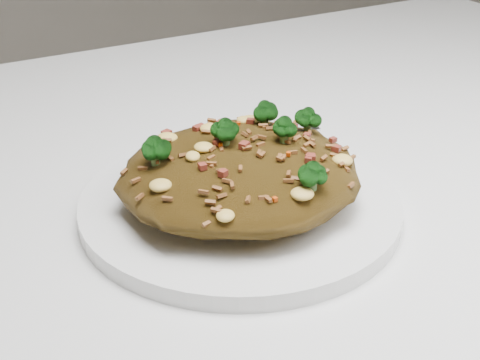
% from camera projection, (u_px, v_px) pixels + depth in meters
% --- Properties ---
extents(dining_table, '(1.20, 0.80, 0.75)m').
position_uv_depth(dining_table, '(293.00, 226.00, 0.70)').
color(dining_table, white).
rests_on(dining_table, ground).
extents(plate, '(0.26, 0.26, 0.01)m').
position_uv_depth(plate, '(240.00, 204.00, 0.54)').
color(plate, white).
rests_on(plate, dining_table).
extents(fried_rice, '(0.19, 0.18, 0.07)m').
position_uv_depth(fried_rice, '(241.00, 164.00, 0.53)').
color(fried_rice, brown).
rests_on(fried_rice, plate).
extents(fork, '(0.16, 0.04, 0.00)m').
position_uv_depth(fork, '(249.00, 139.00, 0.63)').
color(fork, silver).
rests_on(fork, plate).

